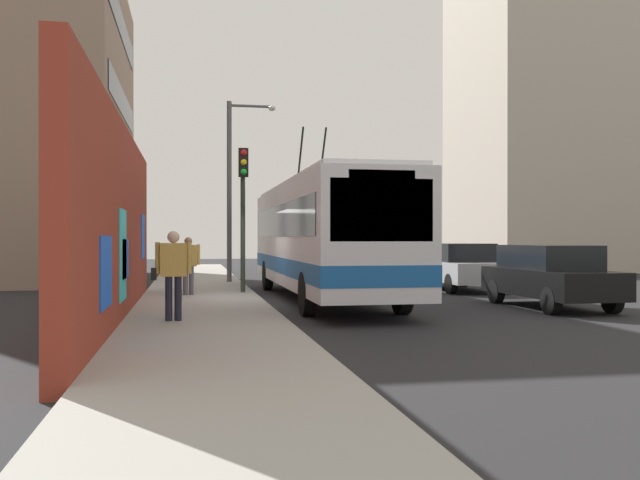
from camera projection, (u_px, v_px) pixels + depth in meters
name	position (u px, v px, depth m)	size (l,w,h in m)	color
ground_plane	(261.00, 303.00, 18.82)	(80.00, 80.00, 0.00)	#232326
sidewalk_slab	(201.00, 301.00, 18.52)	(48.00, 3.20, 0.15)	#9E9B93
graffiti_wall	(119.00, 225.00, 14.31)	(14.10, 0.32, 4.08)	maroon
building_far_left	(12.00, 125.00, 28.93)	(12.64, 8.94, 12.96)	gray
building_far_right	(540.00, 78.00, 37.85)	(8.54, 7.99, 21.08)	#B2A899
city_bus	(322.00, 235.00, 19.61)	(12.41, 2.50, 5.11)	silver
parked_car_black	(549.00, 275.00, 17.38)	(4.36, 1.77, 1.58)	black
parked_car_silver	(457.00, 265.00, 23.35)	(4.68, 1.89, 1.58)	#B7B7BC
parked_car_red	(407.00, 260.00, 28.76)	(4.53, 1.76, 1.58)	#B21E19
pedestrian_near_wall	(173.00, 268.00, 13.41)	(0.23, 0.77, 1.75)	#1E1E2D
pedestrian_midblock	(188.00, 261.00, 19.54)	(0.22, 0.74, 1.63)	#595960
traffic_light	(243.00, 195.00, 20.35)	(0.49, 0.28, 4.27)	#2D382D
street_lamp	(235.00, 178.00, 25.57)	(0.44, 1.82, 6.67)	#4C4C51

